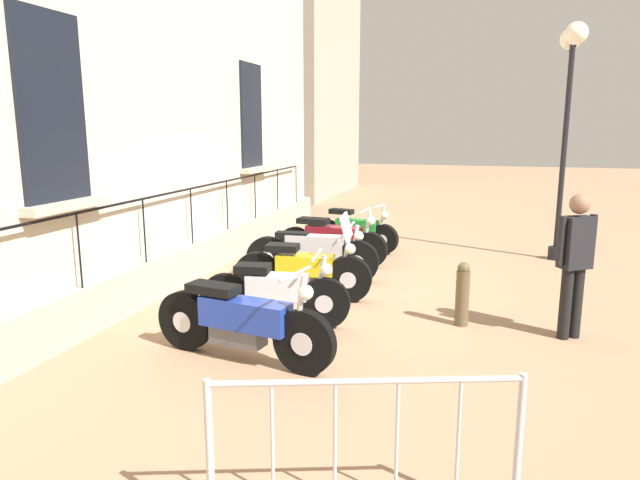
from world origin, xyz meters
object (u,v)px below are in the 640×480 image
(motorcycle_white, at_px, (275,294))
(lamppost, at_px, (569,87))
(motorcycle_silver, at_px, (312,255))
(motorcycle_blue, at_px, (242,323))
(pedestrian_standing, at_px, (575,257))
(motorcycle_yellow, at_px, (304,271))
(bollard, at_px, (462,294))
(crowd_barrier, at_px, (366,449))
(motorcycle_green, at_px, (355,232))
(motorcycle_maroon, at_px, (332,241))

(motorcycle_white, xyz_separation_m, lamppost, (3.94, 4.98, 2.82))
(motorcycle_silver, bearing_deg, motorcycle_blue, -86.30)
(pedestrian_standing, bearing_deg, motorcycle_yellow, 170.01)
(lamppost, bearing_deg, motorcycle_blue, -122.16)
(motorcycle_silver, relative_size, bollard, 2.68)
(motorcycle_silver, relative_size, pedestrian_standing, 1.27)
(motorcycle_blue, distance_m, pedestrian_standing, 3.99)
(lamppost, relative_size, crowd_barrier, 2.29)
(motorcycle_green, xyz_separation_m, lamppost, (3.90, 0.36, 2.85))
(motorcycle_white, bearing_deg, crowd_barrier, -61.32)
(lamppost, relative_size, pedestrian_standing, 2.45)
(motorcycle_yellow, relative_size, pedestrian_standing, 1.18)
(crowd_barrier, relative_size, pedestrian_standing, 1.07)
(motorcycle_maroon, bearing_deg, motorcycle_blue, -87.53)
(motorcycle_white, relative_size, motorcycle_yellow, 0.95)
(motorcycle_white, xyz_separation_m, pedestrian_standing, (3.61, 0.55, 0.59))
(motorcycle_maroon, bearing_deg, motorcycle_yellow, -86.06)
(motorcycle_silver, xyz_separation_m, lamppost, (4.10, 2.77, 2.81))
(motorcycle_silver, xyz_separation_m, motorcycle_green, (0.20, 2.41, -0.04))
(motorcycle_white, xyz_separation_m, motorcycle_silver, (-0.16, 2.22, 0.02))
(motorcycle_white, distance_m, motorcycle_yellow, 1.18)
(motorcycle_yellow, bearing_deg, motorcycle_silver, 99.60)
(motorcycle_maroon, bearing_deg, bollard, -48.04)
(motorcycle_white, height_order, motorcycle_green, motorcycle_green)
(motorcycle_silver, bearing_deg, motorcycle_maroon, 88.93)
(motorcycle_silver, distance_m, lamppost, 5.69)
(bollard, bearing_deg, motorcycle_yellow, 167.08)
(motorcycle_yellow, height_order, pedestrian_standing, pedestrian_standing)
(motorcycle_green, bearing_deg, lamppost, 5.21)
(motorcycle_maroon, relative_size, lamppost, 0.49)
(motorcycle_green, xyz_separation_m, bollard, (2.29, -3.98, 0.03))
(motorcycle_green, bearing_deg, crowd_barrier, -77.12)
(motorcycle_green, bearing_deg, pedestrian_standing, -48.80)
(motorcycle_maroon, height_order, pedestrian_standing, pedestrian_standing)
(motorcycle_blue, xyz_separation_m, motorcycle_white, (-0.06, 1.19, -0.02))
(motorcycle_silver, bearing_deg, motorcycle_green, 85.25)
(motorcycle_white, relative_size, motorcycle_maroon, 0.93)
(pedestrian_standing, bearing_deg, motorcycle_white, -171.32)
(motorcycle_silver, height_order, motorcycle_maroon, motorcycle_maroon)
(lamppost, bearing_deg, motorcycle_white, -128.31)
(crowd_barrier, bearing_deg, motorcycle_maroon, 106.48)
(motorcycle_white, relative_size, motorcycle_silver, 0.88)
(motorcycle_maroon, distance_m, motorcycle_green, 1.24)
(motorcycle_yellow, height_order, motorcycle_maroon, motorcycle_yellow)
(crowd_barrier, relative_size, bollard, 2.25)
(motorcycle_silver, relative_size, crowd_barrier, 1.19)
(motorcycle_blue, bearing_deg, motorcycle_white, 92.82)
(pedestrian_standing, bearing_deg, motorcycle_blue, -153.93)
(bollard, bearing_deg, motorcycle_white, -164.34)
(motorcycle_white, bearing_deg, motorcycle_blue, -87.18)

